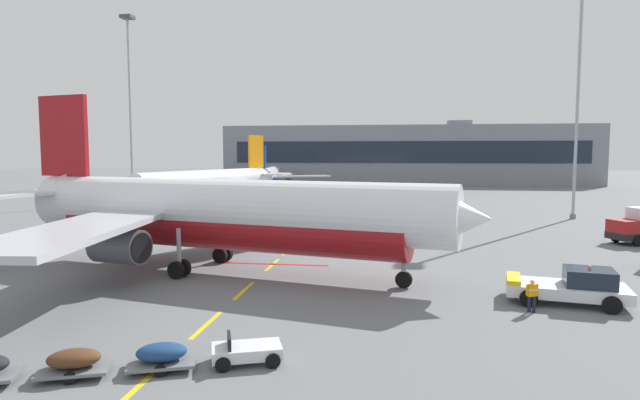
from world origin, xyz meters
name	(u,v)px	position (x,y,z in m)	size (l,w,h in m)	color
ground	(531,233)	(40.00, 40.00, 0.00)	(400.00, 400.00, 0.00)	slate
apron_paint_markings	(308,232)	(18.00, 37.54, 0.00)	(8.00, 94.35, 0.01)	yellow
airliner_foreground	(220,213)	(14.99, 19.39, 3.95)	(34.54, 33.74, 12.20)	white
pushback_tug	(571,286)	(35.86, 14.56, 0.90)	(6.41, 4.00, 2.08)	silver
airliner_mid_left	(270,175)	(-0.56, 98.72, 3.05)	(26.42, 26.83, 9.41)	silver
airliner_far_center	(209,184)	(-0.07, 59.21, 3.50)	(28.91, 30.07, 10.81)	white
baggage_train	(119,359)	(16.79, 2.84, 0.53)	(11.41, 5.32, 1.14)	silver
ground_crew_worker	(532,294)	(33.40, 12.60, 0.94)	(0.64, 0.43, 1.65)	#191E38
apron_light_mast_near	(130,90)	(-14.26, 63.79, 17.63)	(1.80, 1.80, 28.86)	slate
apron_light_mast_far	(579,71)	(47.86, 52.66, 17.53)	(1.80, 1.80, 28.67)	slate
terminal_satellite	(405,155)	(29.27, 129.86, 7.39)	(92.54, 26.26, 16.35)	gray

